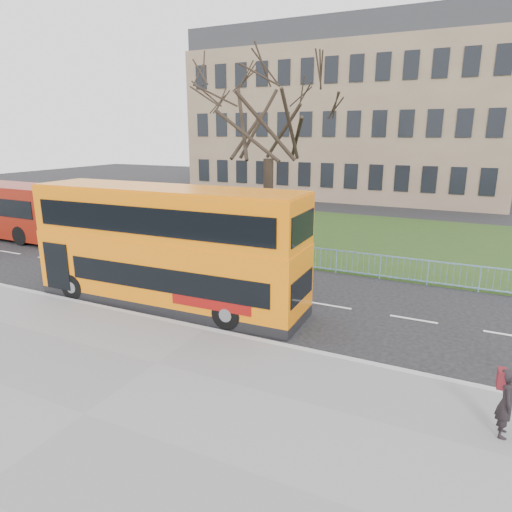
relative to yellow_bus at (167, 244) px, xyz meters
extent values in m
plane|color=black|center=(2.55, 0.00, -2.35)|extent=(120.00, 120.00, 0.00)
cube|color=slate|center=(2.55, -6.75, -2.29)|extent=(80.00, 10.50, 0.12)
cube|color=#9C9B9E|center=(2.55, -1.55, -2.28)|extent=(80.00, 0.20, 0.14)
cube|color=#213613|center=(2.55, 14.30, -2.31)|extent=(80.00, 15.40, 0.08)
cube|color=#78604C|center=(-2.45, 35.00, 4.65)|extent=(30.00, 15.00, 14.00)
cube|color=orange|center=(0.00, 0.01, -1.01)|extent=(10.50, 2.76, 1.94)
cube|color=orange|center=(0.00, 0.01, 0.12)|extent=(10.50, 2.76, 0.33)
cube|color=orange|center=(0.00, 0.01, 1.16)|extent=(10.44, 2.71, 1.74)
cube|color=black|center=(0.63, -1.22, -0.94)|extent=(8.05, 0.25, 0.84)
cube|color=black|center=(0.03, -1.22, 1.07)|extent=(9.60, 0.29, 0.94)
cylinder|color=black|center=(-3.70, -1.21, -1.83)|extent=(1.04, 0.31, 1.03)
cylinder|color=black|center=(3.06, -1.03, -1.83)|extent=(1.04, 0.31, 1.03)
cylinder|color=black|center=(-13.31, 3.90, -1.78)|extent=(1.13, 0.32, 1.12)
imported|color=black|center=(11.09, -3.44, -1.46)|extent=(0.39, 0.57, 1.52)
camera|label=1|loc=(10.03, -13.22, 3.99)|focal=32.00mm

